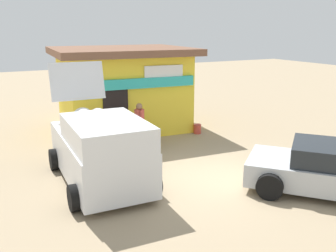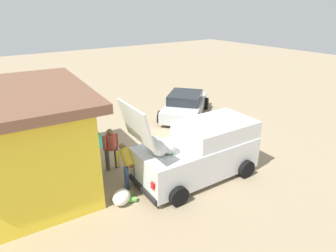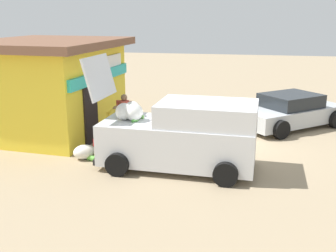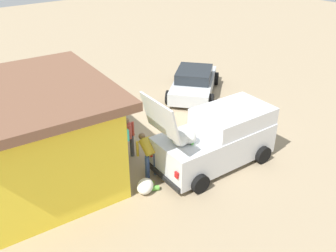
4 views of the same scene
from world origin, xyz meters
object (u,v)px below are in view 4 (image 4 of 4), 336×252
(storefront_bar, at_px, (38,136))
(paint_bucket, at_px, (78,128))
(customer_bending, at_px, (148,152))
(unloaded_banana_pile, at_px, (146,186))
(delivery_van, at_px, (217,138))
(vendor_standing, at_px, (127,135))
(parked_sedan, at_px, (194,82))

(storefront_bar, xyz_separation_m, paint_bucket, (2.24, -2.21, -1.49))
(storefront_bar, height_order, paint_bucket, storefront_bar)
(storefront_bar, bearing_deg, customer_bending, -121.07)
(unloaded_banana_pile, height_order, paint_bucket, unloaded_banana_pile)
(delivery_van, xyz_separation_m, vendor_standing, (2.12, 2.29, -0.04))
(storefront_bar, relative_size, paint_bucket, 15.24)
(customer_bending, bearing_deg, paint_bucket, 9.42)
(delivery_van, distance_m, customer_bending, 2.44)
(parked_sedan, height_order, vendor_standing, vendor_standing)
(parked_sedan, bearing_deg, storefront_bar, 105.53)
(delivery_van, xyz_separation_m, paint_bucket, (4.84, 2.93, -0.76))
(delivery_van, relative_size, vendor_standing, 2.89)
(delivery_van, xyz_separation_m, parked_sedan, (4.94, -3.26, -0.35))
(delivery_van, height_order, customer_bending, delivery_van)
(storefront_bar, relative_size, vendor_standing, 3.57)
(parked_sedan, bearing_deg, unloaded_banana_pile, 128.05)
(delivery_van, bearing_deg, paint_bucket, 31.20)
(parked_sedan, bearing_deg, paint_bucket, 90.90)
(parked_sedan, bearing_deg, delivery_van, 146.55)
(parked_sedan, relative_size, unloaded_banana_pile, 4.96)
(storefront_bar, distance_m, vendor_standing, 2.99)
(vendor_standing, height_order, paint_bucket, vendor_standing)
(storefront_bar, distance_m, customer_bending, 3.45)
(vendor_standing, xyz_separation_m, paint_bucket, (2.73, 0.64, -0.72))
(vendor_standing, distance_m, unloaded_banana_pile, 2.20)
(customer_bending, distance_m, unloaded_banana_pile, 1.17)
(customer_bending, xyz_separation_m, paint_bucket, (3.97, 0.66, -0.67))
(vendor_standing, relative_size, customer_bending, 1.13)
(delivery_van, height_order, vendor_standing, delivery_van)
(parked_sedan, distance_m, customer_bending, 6.87)
(delivery_van, relative_size, customer_bending, 3.28)
(customer_bending, height_order, unloaded_banana_pile, customer_bending)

